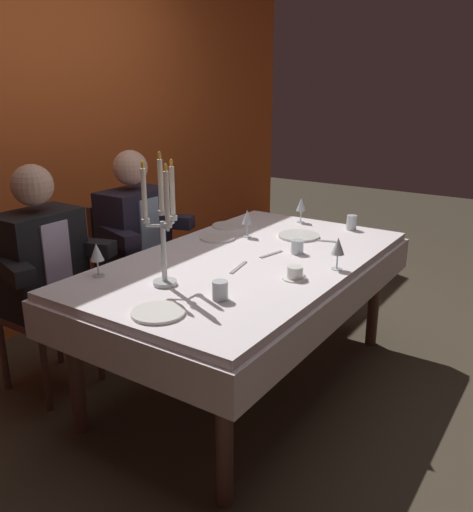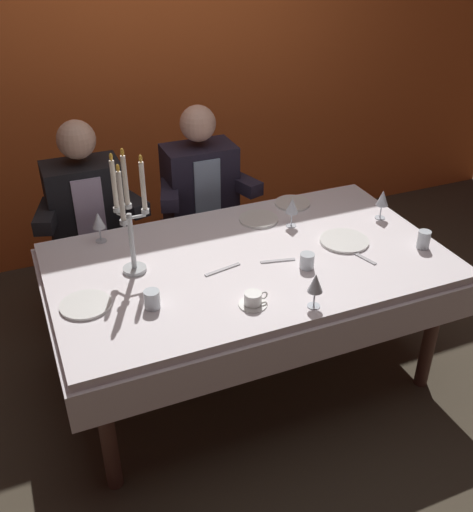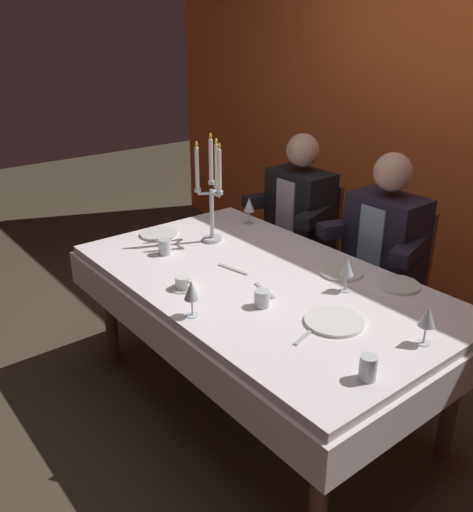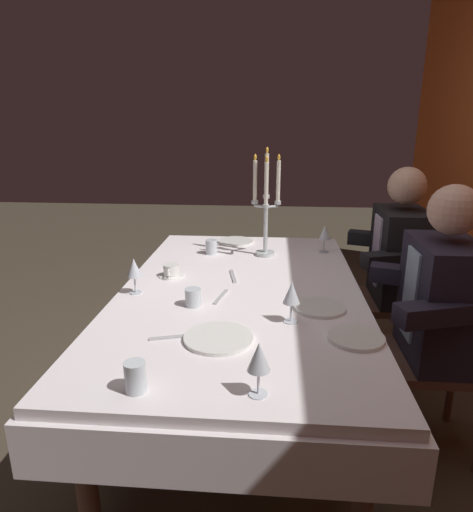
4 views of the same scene
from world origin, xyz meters
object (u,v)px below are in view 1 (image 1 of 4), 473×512
(water_tumbler_0, at_px, (297,247))
(dinner_plate_1, at_px, (158,313))
(dinner_plate_3, at_px, (217,238))
(wine_glass_2, at_px, (97,253))
(dinner_plate_2, at_px, (299,236))
(coffee_cup_0, at_px, (295,273))
(dining_table, at_px, (247,279))
(seated_diner_0, at_px, (41,260))
(water_tumbler_1, at_px, (352,223))
(wine_glass_0, at_px, (247,218))
(candelabra, at_px, (163,227))
(wine_glass_1, at_px, (338,247))
(dinner_plate_0, at_px, (228,226))
(water_tumbler_2, at_px, (220,290))
(seated_diner_1, at_px, (134,231))
(wine_glass_3, at_px, (301,205))

(water_tumbler_0, bearing_deg, dinner_plate_1, 174.80)
(dinner_plate_3, xyz_separation_m, wine_glass_2, (-0.84, 0.10, 0.11))
(dinner_plate_2, relative_size, coffee_cup_0, 1.89)
(dining_table, bearing_deg, seated_diner_0, 125.29)
(dining_table, bearing_deg, water_tumbler_0, -40.15)
(dinner_plate_2, distance_m, water_tumbler_1, 0.39)
(wine_glass_0, bearing_deg, coffee_cup_0, -129.77)
(candelabra, xyz_separation_m, wine_glass_1, (0.64, -0.57, -0.16))
(seated_diner_0, bearing_deg, candelabra, -83.67)
(water_tumbler_0, bearing_deg, dinner_plate_0, 68.31)
(dinner_plate_0, distance_m, water_tumbler_2, 1.20)
(dining_table, height_order, candelabra, candelabra)
(dinner_plate_3, relative_size, wine_glass_0, 1.29)
(dining_table, distance_m, seated_diner_1, 0.90)
(dinner_plate_0, bearing_deg, dinner_plate_2, -84.89)
(dinner_plate_3, bearing_deg, coffee_cup_0, -116.25)
(wine_glass_0, relative_size, water_tumbler_1, 1.78)
(dinner_plate_2, bearing_deg, seated_diner_0, 140.82)
(coffee_cup_0, bearing_deg, wine_glass_3, 25.77)
(dinner_plate_3, relative_size, wine_glass_1, 1.29)
(dinner_plate_1, bearing_deg, wine_glass_1, -22.71)
(dinner_plate_0, relative_size, dinner_plate_1, 0.92)
(dinner_plate_3, bearing_deg, wine_glass_0, -42.91)
(wine_glass_1, bearing_deg, candelabra, 138.23)
(seated_diner_0, bearing_deg, water_tumbler_1, -37.46)
(dining_table, xyz_separation_m, water_tumbler_1, (0.84, -0.24, 0.16))
(dining_table, relative_size, wine_glass_1, 11.83)
(dinner_plate_3, bearing_deg, water_tumbler_1, -42.60)
(wine_glass_3, bearing_deg, dinner_plate_0, 137.41)
(dinner_plate_0, bearing_deg, wine_glass_1, -112.08)
(dinner_plate_1, bearing_deg, dining_table, 6.41)
(candelabra, relative_size, seated_diner_1, 0.49)
(water_tumbler_2, distance_m, coffee_cup_0, 0.43)
(dinner_plate_0, distance_m, wine_glass_2, 1.10)
(candelabra, relative_size, dinner_plate_0, 3.00)
(dinner_plate_1, distance_m, dinner_plate_3, 1.10)
(water_tumbler_0, height_order, water_tumbler_1, water_tumbler_1)
(dinner_plate_1, relative_size, seated_diner_0, 0.18)
(wine_glass_2, height_order, wine_glass_3, same)
(wine_glass_0, relative_size, seated_diner_0, 0.13)
(seated_diner_0, xyz_separation_m, seated_diner_1, (0.69, 0.00, 0.00))
(wine_glass_0, height_order, water_tumbler_0, wine_glass_0)
(dinner_plate_2, distance_m, seated_diner_1, 1.03)
(wine_glass_1, distance_m, water_tumbler_0, 0.32)
(candelabra, bearing_deg, dining_table, -10.68)
(water_tumbler_2, distance_m, seated_diner_1, 1.25)
(wine_glass_2, distance_m, water_tumbler_0, 1.06)
(wine_glass_0, height_order, coffee_cup_0, wine_glass_0)
(wine_glass_1, bearing_deg, water_tumbler_2, 158.00)
(wine_glass_3, distance_m, water_tumbler_0, 0.69)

